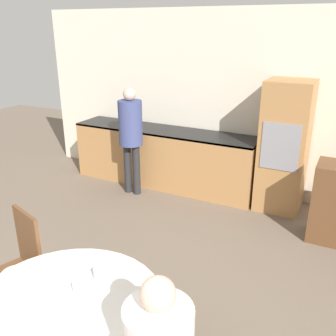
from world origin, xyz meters
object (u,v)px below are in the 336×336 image
Objects in this scene: dining_table at (68,329)px; cup at (98,274)px; person_standing at (131,130)px; oven_unit at (284,147)px; bowl_centre at (39,298)px; bowl_near at (14,274)px; chair_far_left at (21,263)px.

cup reaches higher than dining_table.
person_standing is at bearing 118.14° from cup.
oven_unit is at bearing 79.27° from dining_table.
bowl_near is at bearing 162.78° from bowl_centre.
oven_unit reaches higher than dining_table.
oven_unit is 3.55m from dining_table.
dining_table is 0.89m from chair_far_left.
cup is (0.85, -0.07, 0.23)m from chair_far_left.
chair_far_left is 2.69m from person_standing.
bowl_centre is at bearing -103.11° from oven_unit.
bowl_near is at bearing -155.75° from cup.
cup reaches higher than bowl_centre.
dining_table is 0.80× the size of person_standing.
chair_far_left reaches higher than cup.
oven_unit is at bearing 76.89° from bowl_centre.
chair_far_left is at bearing 156.09° from dining_table.
bowl_centre is (-0.21, -0.34, -0.02)m from cup.
cup is at bearing -100.93° from oven_unit.
bowl_near is 1.33× the size of bowl_centre.
dining_table is 0.54m from bowl_near.
dining_table is (-0.66, -3.47, -0.34)m from oven_unit.
person_standing is at bearing 120.18° from chair_far_left.
person_standing reaches higher than chair_far_left.
cup is at bearing -61.86° from person_standing.
cup is at bearing 81.56° from dining_table.
oven_unit reaches higher than cup.
chair_far_left is (-1.47, -3.11, -0.32)m from oven_unit.
chair_far_left is at bearing 175.28° from cup.
chair_far_left is at bearing 135.45° from bowl_near.
oven_unit is 3.62m from bowl_centre.
chair_far_left is 10.91× the size of cup.
chair_far_left is at bearing -77.59° from person_standing.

